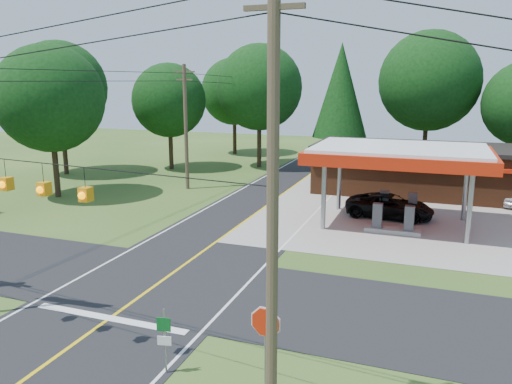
% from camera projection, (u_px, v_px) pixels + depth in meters
% --- Properties ---
extents(ground, '(120.00, 120.00, 0.00)m').
position_uv_depth(ground, '(159.00, 283.00, 22.01)').
color(ground, '#2E521C').
rests_on(ground, ground).
extents(main_highway, '(8.00, 120.00, 0.02)m').
position_uv_depth(main_highway, '(159.00, 283.00, 22.01)').
color(main_highway, black).
rests_on(main_highway, ground).
extents(cross_road, '(70.00, 7.00, 0.02)m').
position_uv_depth(cross_road, '(159.00, 283.00, 22.01)').
color(cross_road, black).
rests_on(cross_road, ground).
extents(lane_center_yellow, '(0.15, 110.00, 0.00)m').
position_uv_depth(lane_center_yellow, '(159.00, 282.00, 22.00)').
color(lane_center_yellow, yellow).
rests_on(lane_center_yellow, main_highway).
extents(gas_canopy, '(10.60, 7.40, 4.88)m').
position_uv_depth(gas_canopy, '(399.00, 156.00, 30.00)').
color(gas_canopy, gray).
rests_on(gas_canopy, ground).
extents(convenience_store, '(16.40, 7.55, 3.80)m').
position_uv_depth(convenience_store, '(420.00, 169.00, 39.34)').
color(convenience_store, '#572E18').
rests_on(convenience_store, ground).
extents(utility_pole_near_right, '(1.80, 0.30, 11.50)m').
position_uv_depth(utility_pole_near_right, '(273.00, 201.00, 11.79)').
color(utility_pole_near_right, '#473828').
rests_on(utility_pole_near_right, ground).
extents(utility_pole_far_left, '(1.80, 0.30, 10.00)m').
position_uv_depth(utility_pole_far_left, '(186.00, 125.00, 40.04)').
color(utility_pole_far_left, '#473828').
rests_on(utility_pole_far_left, ground).
extents(utility_pole_north, '(0.30, 0.30, 9.50)m').
position_uv_depth(utility_pole_north, '(270.00, 117.00, 55.23)').
color(utility_pole_north, '#473828').
rests_on(utility_pole_north, ground).
extents(overhead_beacons, '(17.04, 2.04, 1.03)m').
position_uv_depth(overhead_beacons, '(23.00, 164.00, 15.48)').
color(overhead_beacons, black).
rests_on(overhead_beacons, ground).
extents(treeline_backdrop, '(70.27, 51.59, 13.30)m').
position_uv_depth(treeline_backdrop, '(311.00, 96.00, 42.12)').
color(treeline_backdrop, '#332316').
rests_on(treeline_backdrop, ground).
extents(suv_car, '(5.90, 5.90, 1.53)m').
position_uv_depth(suv_car, '(390.00, 206.00, 32.31)').
color(suv_car, black).
rests_on(suv_car, ground).
extents(octagonal_stop_sign, '(0.94, 0.15, 2.73)m').
position_uv_depth(octagonal_stop_sign, '(265.00, 329.00, 13.71)').
color(octagonal_stop_sign, gray).
rests_on(octagonal_stop_sign, ground).
extents(route_sign_post, '(0.43, 0.13, 2.13)m').
position_uv_depth(route_sign_post, '(164.00, 336.00, 14.94)').
color(route_sign_post, gray).
rests_on(route_sign_post, ground).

